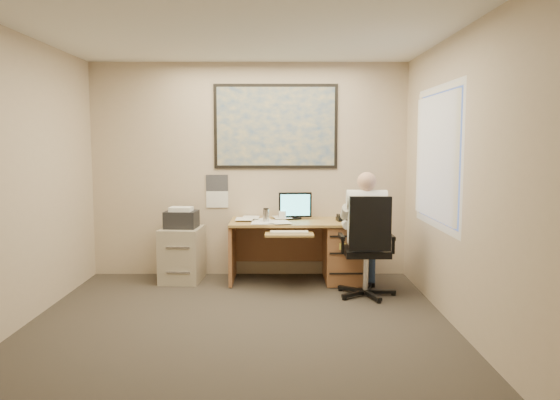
{
  "coord_description": "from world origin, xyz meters",
  "views": [
    {
      "loc": [
        0.37,
        -4.69,
        1.7
      ],
      "look_at": [
        0.39,
        1.3,
        1.07
      ],
      "focal_mm": 35.0,
      "sensor_mm": 36.0,
      "label": 1
    }
  ],
  "objects_px": {
    "desk": "(323,246)",
    "filing_cabinet": "(182,249)",
    "person": "(366,234)",
    "office_chair": "(366,267)"
  },
  "relations": [
    {
      "from": "desk",
      "to": "office_chair",
      "type": "height_order",
      "value": "office_chair"
    },
    {
      "from": "office_chair",
      "to": "person",
      "type": "xyz_separation_m",
      "value": [
        0.0,
        0.08,
        0.36
      ]
    },
    {
      "from": "desk",
      "to": "filing_cabinet",
      "type": "bearing_deg",
      "value": 179.61
    },
    {
      "from": "filing_cabinet",
      "to": "office_chair",
      "type": "bearing_deg",
      "value": -13.8
    },
    {
      "from": "desk",
      "to": "filing_cabinet",
      "type": "height_order",
      "value": "desk"
    },
    {
      "from": "office_chair",
      "to": "person",
      "type": "height_order",
      "value": "person"
    },
    {
      "from": "filing_cabinet",
      "to": "person",
      "type": "bearing_deg",
      "value": -11.78
    },
    {
      "from": "desk",
      "to": "person",
      "type": "relative_size",
      "value": 1.16
    },
    {
      "from": "desk",
      "to": "person",
      "type": "height_order",
      "value": "person"
    },
    {
      "from": "desk",
      "to": "office_chair",
      "type": "bearing_deg",
      "value": -59.22
    }
  ]
}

